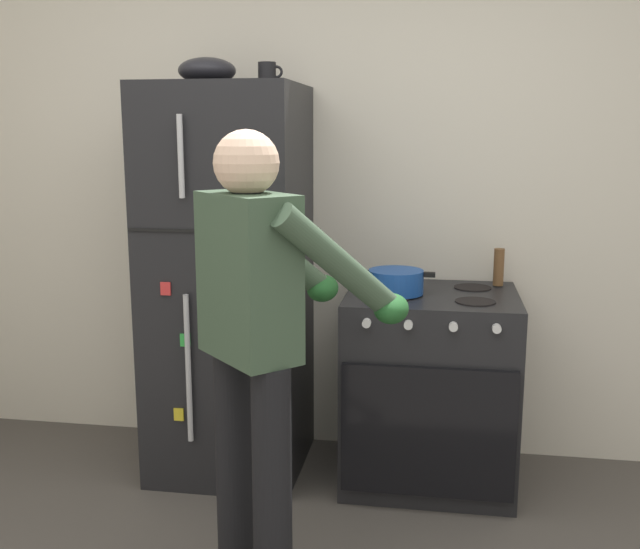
{
  "coord_description": "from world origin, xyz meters",
  "views": [
    {
      "loc": [
        0.52,
        -1.68,
        1.59
      ],
      "look_at": [
        0.03,
        1.32,
        1.0
      ],
      "focal_mm": 41.36,
      "sensor_mm": 36.0,
      "label": 1
    }
  ],
  "objects_px": {
    "refrigerator": "(230,283)",
    "red_pot": "(396,282)",
    "mixing_bowl": "(207,71)",
    "stove_range": "(429,388)",
    "person_cook": "(260,325)",
    "coffee_mug": "(268,73)",
    "pepper_mill": "(499,267)"
  },
  "relations": [
    {
      "from": "refrigerator",
      "to": "red_pot",
      "type": "height_order",
      "value": "refrigerator"
    },
    {
      "from": "stove_range",
      "to": "red_pot",
      "type": "distance_m",
      "value": 0.53
    },
    {
      "from": "person_cook",
      "to": "pepper_mill",
      "type": "bearing_deg",
      "value": 53.28
    },
    {
      "from": "red_pot",
      "to": "mixing_bowl",
      "type": "distance_m",
      "value": 1.25
    },
    {
      "from": "red_pot",
      "to": "mixing_bowl",
      "type": "height_order",
      "value": "mixing_bowl"
    },
    {
      "from": "person_cook",
      "to": "stove_range",
      "type": "bearing_deg",
      "value": 59.34
    },
    {
      "from": "pepper_mill",
      "to": "stove_range",
      "type": "bearing_deg",
      "value": -144.96
    },
    {
      "from": "red_pot",
      "to": "mixing_bowl",
      "type": "relative_size",
      "value": 1.34
    },
    {
      "from": "pepper_mill",
      "to": "red_pot",
      "type": "bearing_deg",
      "value": -151.48
    },
    {
      "from": "refrigerator",
      "to": "mixing_bowl",
      "type": "xyz_separation_m",
      "value": [
        -0.08,
        0.0,
        0.96
      ]
    },
    {
      "from": "red_pot",
      "to": "coffee_mug",
      "type": "height_order",
      "value": "coffee_mug"
    },
    {
      "from": "refrigerator",
      "to": "pepper_mill",
      "type": "xyz_separation_m",
      "value": [
        1.23,
        0.2,
        0.07
      ]
    },
    {
      "from": "refrigerator",
      "to": "coffee_mug",
      "type": "xyz_separation_m",
      "value": [
        0.18,
        0.05,
        0.95
      ]
    },
    {
      "from": "refrigerator",
      "to": "red_pot",
      "type": "distance_m",
      "value": 0.78
    },
    {
      "from": "person_cook",
      "to": "coffee_mug",
      "type": "relative_size",
      "value": 14.28
    },
    {
      "from": "pepper_mill",
      "to": "mixing_bowl",
      "type": "bearing_deg",
      "value": -171.35
    },
    {
      "from": "refrigerator",
      "to": "mixing_bowl",
      "type": "height_order",
      "value": "mixing_bowl"
    },
    {
      "from": "stove_range",
      "to": "person_cook",
      "type": "height_order",
      "value": "person_cook"
    },
    {
      "from": "mixing_bowl",
      "to": "refrigerator",
      "type": "bearing_deg",
      "value": -0.22
    },
    {
      "from": "stove_range",
      "to": "coffee_mug",
      "type": "distance_m",
      "value": 1.6
    },
    {
      "from": "stove_range",
      "to": "person_cook",
      "type": "distance_m",
      "value": 1.21
    },
    {
      "from": "refrigerator",
      "to": "red_pot",
      "type": "bearing_deg",
      "value": -3.67
    },
    {
      "from": "coffee_mug",
      "to": "mixing_bowl",
      "type": "relative_size",
      "value": 0.44
    },
    {
      "from": "person_cook",
      "to": "coffee_mug",
      "type": "distance_m",
      "value": 1.35
    },
    {
      "from": "refrigerator",
      "to": "person_cook",
      "type": "relative_size",
      "value": 1.12
    },
    {
      "from": "red_pot",
      "to": "coffee_mug",
      "type": "xyz_separation_m",
      "value": [
        -0.59,
        0.1,
        0.91
      ]
    },
    {
      "from": "person_cook",
      "to": "pepper_mill",
      "type": "height_order",
      "value": "person_cook"
    },
    {
      "from": "person_cook",
      "to": "refrigerator",
      "type": "bearing_deg",
      "value": 111.88
    },
    {
      "from": "stove_range",
      "to": "coffee_mug",
      "type": "relative_size",
      "value": 7.91
    },
    {
      "from": "coffee_mug",
      "to": "mixing_bowl",
      "type": "bearing_deg",
      "value": -169.22
    },
    {
      "from": "refrigerator",
      "to": "stove_range",
      "type": "relative_size",
      "value": 2.03
    },
    {
      "from": "coffee_mug",
      "to": "red_pot",
      "type": "bearing_deg",
      "value": -9.59
    }
  ]
}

